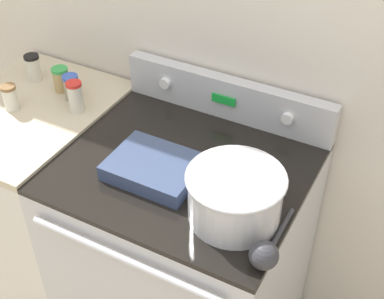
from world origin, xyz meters
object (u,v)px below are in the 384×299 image
Objects in this scene: spice_jar_red_cap at (76,97)px; mixing_bowl at (235,194)px; ladle at (265,253)px; spice_jar_brown_cap at (10,97)px; spice_jar_blue_cap at (71,87)px; spice_jar_black_cap at (33,67)px; casserole_dish at (155,167)px; spice_jar_green_cap at (61,79)px.

mixing_bowl is at bearing -15.72° from spice_jar_red_cap.
mixing_bowl reaches higher than ladle.
spice_jar_red_cap is 1.24× the size of spice_jar_brown_cap.
spice_jar_black_cap is at bearing 169.28° from spice_jar_blue_cap.
casserole_dish is 0.45m from spice_jar_red_cap.
mixing_bowl is 3.00× the size of spice_jar_green_cap.
mixing_bowl is 0.31m from casserole_dish.
spice_jar_red_cap is at bearing -41.61° from spice_jar_blue_cap.
spice_jar_red_cap is at bearing -32.44° from spice_jar_green_cap.
casserole_dish is 2.89× the size of spice_jar_brown_cap.
casserole_dish is 0.53m from spice_jar_blue_cap.
mixing_bowl is 2.90× the size of spice_jar_blue_cap.
spice_jar_blue_cap is 0.08m from spice_jar_green_cap.
spice_jar_red_cap reaches higher than spice_jar_brown_cap.
spice_jar_brown_cap is at bearing 175.38° from casserole_dish.
mixing_bowl is 0.83m from spice_jar_blue_cap.
spice_jar_black_cap is at bearing 160.30° from casserole_dish.
spice_jar_red_cap is (-0.42, 0.15, 0.04)m from casserole_dish.
casserole_dish is 0.64m from spice_jar_brown_cap.
ladle is at bearing -22.35° from spice_jar_green_cap.
spice_jar_brown_cap is (-0.08, -0.19, 0.00)m from spice_jar_green_cap.
spice_jar_black_cap reaches higher than spice_jar_brown_cap.
mixing_bowl is 1.05m from spice_jar_black_cap.
spice_jar_green_cap is (-0.86, 0.29, -0.03)m from mixing_bowl.
mixing_bowl reaches higher than spice_jar_black_cap.
mixing_bowl is 1.00× the size of casserole_dish.
mixing_bowl is 2.34× the size of spice_jar_red_cap.
spice_jar_brown_cap is 0.21m from spice_jar_black_cap.
spice_jar_red_cap is at bearing 159.47° from ladle.
spice_jar_blue_cap reaches higher than casserole_dish.
spice_jar_brown_cap is at bearing -112.24° from spice_jar_green_cap.
mixing_bowl is at bearing -16.81° from spice_jar_black_cap.
mixing_bowl is at bearing -18.75° from spice_jar_green_cap.
spice_jar_brown_cap is (-0.22, -0.10, -0.01)m from spice_jar_red_cap.
spice_jar_black_cap is at bearing 163.19° from mixing_bowl.
casserole_dish is at bearing 170.43° from mixing_bowl.
spice_jar_brown_cap is (-1.08, 0.22, 0.02)m from ladle.
spice_jar_black_cap is (-1.15, 0.42, 0.03)m from ladle.
spice_jar_red_cap is at bearing 160.15° from casserole_dish.
spice_jar_red_cap is 0.09m from spice_jar_blue_cap.
spice_jar_blue_cap is 1.03× the size of spice_jar_green_cap.
spice_jar_red_cap reaches higher than spice_jar_blue_cap.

